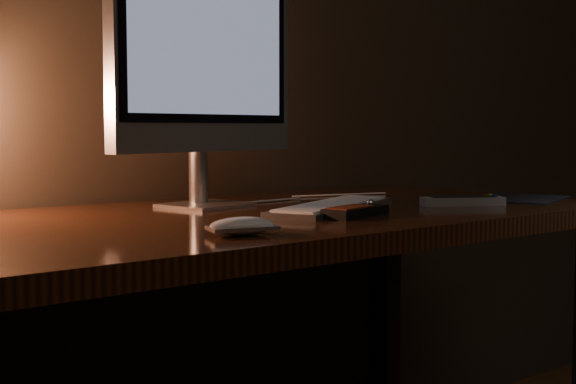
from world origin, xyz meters
TOP-DOWN VIEW (x-y plane):
  - desk at (0.00, 1.93)m, footprint 1.60×0.75m
  - monitor at (0.02, 2.01)m, footprint 0.51×0.18m
  - keyboard at (0.19, 1.80)m, footprint 0.42×0.27m
  - mousepad at (0.70, 1.71)m, footprint 0.29×0.26m
  - mouse at (-0.19, 1.60)m, footprint 0.12×0.09m
  - media_remote at (0.13, 1.67)m, footprint 0.17×0.09m
  - tv_remote at (0.47, 1.69)m, footprint 0.18×0.13m
  - cable at (0.29, 2.02)m, footprint 0.53×0.08m

SIDE VIEW (x-z plane):
  - desk at x=0.00m, z-range 0.25..1.00m
  - mousepad at x=0.70m, z-range 0.75..0.75m
  - cable at x=0.29m, z-range 0.75..0.75m
  - keyboard at x=0.19m, z-range 0.75..0.77m
  - tv_remote at x=0.47m, z-range 0.75..0.77m
  - mouse at x=-0.19m, z-range 0.75..0.77m
  - media_remote at x=0.13m, z-range 0.75..0.78m
  - monitor at x=0.02m, z-range 0.80..1.34m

